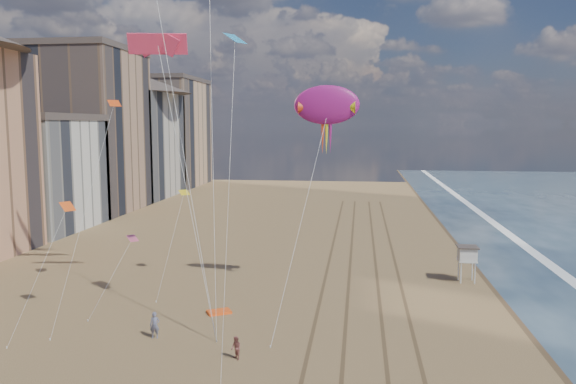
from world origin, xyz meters
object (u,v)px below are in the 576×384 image
object	(u,v)px
grounded_kite	(219,312)
lifeguard_stand	(467,254)
kite_flyer_a	(155,325)
show_kite	(327,105)
kite_flyer_b	(236,348)

from	to	relation	value
grounded_kite	lifeguard_stand	bearing A→B (deg)	-0.78
grounded_kite	kite_flyer_a	xyz separation A→B (m)	(-3.29, -5.86, 0.86)
show_kite	lifeguard_stand	bearing A→B (deg)	23.31
show_kite	kite_flyer_b	size ratio (longest dim) A/B	13.44
lifeguard_stand	kite_flyer_a	size ratio (longest dim) A/B	1.85
grounded_kite	kite_flyer_b	bearing A→B (deg)	-98.62
lifeguard_stand	show_kite	distance (m)	20.58
lifeguard_stand	kite_flyer_a	bearing A→B (deg)	-144.46
lifeguard_stand	kite_flyer_b	distance (m)	28.01
kite_flyer_a	kite_flyer_b	xyz separation A→B (m)	(6.68, -2.93, -0.18)
grounded_kite	show_kite	size ratio (longest dim) A/B	0.09
lifeguard_stand	show_kite	size ratio (longest dim) A/B	0.17
show_kite	kite_flyer_b	distance (m)	22.76
show_kite	kite_flyer_a	world-z (taller)	show_kite
grounded_kite	kite_flyer_b	xyz separation A→B (m)	(3.40, -8.78, 0.68)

